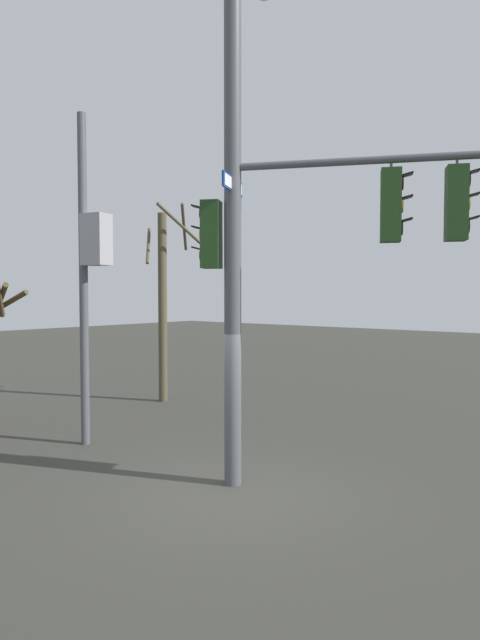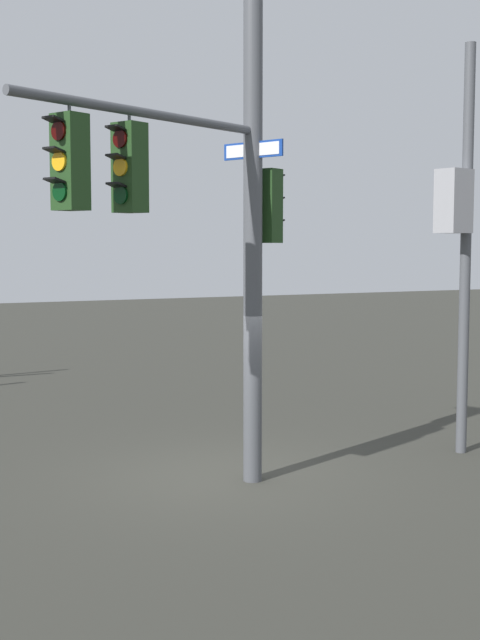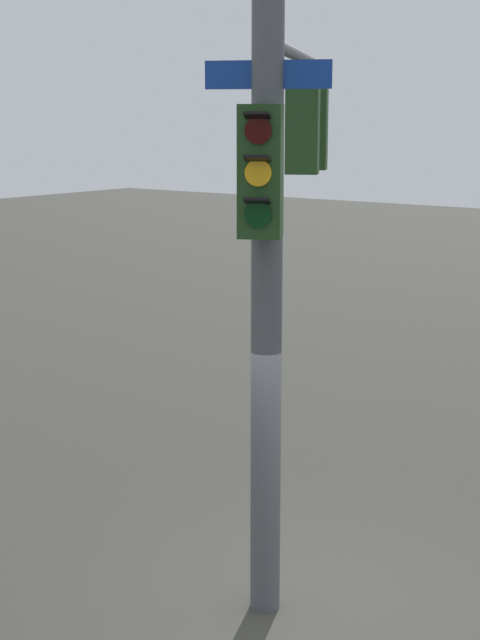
{
  "view_description": "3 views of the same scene",
  "coord_description": "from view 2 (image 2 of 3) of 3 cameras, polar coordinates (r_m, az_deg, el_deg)",
  "views": [
    {
      "loc": [
        6.65,
        5.65,
        3.16
      ],
      "look_at": [
        -0.45,
        -0.17,
        2.73
      ],
      "focal_mm": 31.73,
      "sensor_mm": 36.0,
      "label": 1
    },
    {
      "loc": [
        -11.67,
        5.18,
        3.57
      ],
      "look_at": [
        -0.02,
        -0.27,
        2.4
      ],
      "focal_mm": 47.6,
      "sensor_mm": 36.0,
      "label": 2
    },
    {
      "loc": [
        4.53,
        -7.3,
        4.57
      ],
      "look_at": [
        -0.39,
        -0.72,
        2.86
      ],
      "focal_mm": 54.95,
      "sensor_mm": 36.0,
      "label": 3
    }
  ],
  "objects": [
    {
      "name": "ground_plane",
      "position": [
        13.26,
        -1.12,
        -10.44
      ],
      "size": [
        80.0,
        80.0,
        0.0
      ],
      "primitive_type": "plane",
      "color": "#373730"
    },
    {
      "name": "main_signal_pole_assembly",
      "position": [
        12.02,
        -0.64,
        11.84
      ],
      "size": [
        3.13,
        5.28,
        9.7
      ],
      "rotation": [
        0.0,
        0.0,
        2.03
      ],
      "color": "#4C4F54",
      "rests_on": "ground"
    },
    {
      "name": "secondary_pole_assembly",
      "position": [
        14.62,
        14.55,
        6.1
      ],
      "size": [
        0.52,
        0.73,
        6.86
      ],
      "rotation": [
        0.0,
        0.0,
        1.8
      ],
      "color": "#4C4F54",
      "rests_on": "ground"
    }
  ]
}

